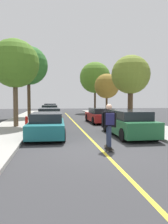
{
  "coord_description": "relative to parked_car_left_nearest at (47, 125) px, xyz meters",
  "views": [
    {
      "loc": [
        -1.87,
        -7.95,
        1.95
      ],
      "look_at": [
        0.09,
        4.96,
        1.2
      ],
      "focal_mm": 33.26,
      "sensor_mm": 36.0,
      "label": 1
    }
  ],
  "objects": [
    {
      "name": "street_tree_left_near",
      "position": [
        -2.21,
        11.9,
        4.96
      ],
      "size": [
        4.09,
        4.09,
        7.53
      ],
      "color": "#4C3823",
      "rests_on": "sidewalk_left"
    },
    {
      "name": "parked_car_right_nearest",
      "position": [
        4.35,
        -0.27,
        0.05
      ],
      "size": [
        1.83,
        4.56,
        1.39
      ],
      "color": "#1E5B33",
      "rests_on": "ground"
    },
    {
      "name": "fire_hydrant",
      "position": [
        -1.5,
        3.73,
        -0.15
      ],
      "size": [
        0.2,
        0.2,
        0.7
      ],
      "color": "#B2140F",
      "rests_on": "sidewalk_left"
    },
    {
      "name": "parked_car_left_farthest",
      "position": [
        -0.0,
        17.89,
        0.07
      ],
      "size": [
        1.97,
        4.65,
        1.47
      ],
      "color": "white",
      "rests_on": "ground"
    },
    {
      "name": "center_line",
      "position": [
        2.18,
        0.94,
        -0.63
      ],
      "size": [
        0.12,
        39.2,
        0.01
      ],
      "primitive_type": "cube",
      "color": "gold",
      "rests_on": "ground"
    },
    {
      "name": "street_tree_right_nearest",
      "position": [
        6.56,
        5.12,
        3.33
      ],
      "size": [
        3.1,
        3.1,
        5.41
      ],
      "color": "#4C3823",
      "rests_on": "sidewalk_right"
    },
    {
      "name": "parked_car_left_near",
      "position": [
        -0.0,
        6.08,
        0.0
      ],
      "size": [
        2.08,
        4.61,
        1.29
      ],
      "color": "#BCAD89",
      "rests_on": "ground"
    },
    {
      "name": "skateboarder",
      "position": [
        2.46,
        -3.28,
        0.43
      ],
      "size": [
        0.58,
        0.71,
        1.69
      ],
      "color": "black",
      "rests_on": "skateboard"
    },
    {
      "name": "parked_car_right_near",
      "position": [
        4.35,
        6.34,
        -0.01
      ],
      "size": [
        2.07,
        4.15,
        1.26
      ],
      "color": "maroon",
      "rests_on": "ground"
    },
    {
      "name": "street_tree_right_near",
      "position": [
        6.56,
        12.6,
        2.93
      ],
      "size": [
        2.88,
        2.88,
        4.88
      ],
      "color": "#4C3823",
      "rests_on": "sidewalk_right"
    },
    {
      "name": "parked_car_left_nearest",
      "position": [
        0.0,
        0.0,
        0.0
      ],
      "size": [
        1.97,
        4.2,
        1.28
      ],
      "color": "#196066",
      "rests_on": "ground"
    },
    {
      "name": "parked_car_left_far",
      "position": [
        -0.0,
        11.52,
        0.06
      ],
      "size": [
        1.91,
        4.24,
        1.41
      ],
      "color": "#1E5B33",
      "rests_on": "ground"
    },
    {
      "name": "street_tree_right_far",
      "position": [
        6.56,
        19.38,
        4.65
      ],
      "size": [
        4.56,
        4.56,
        7.43
      ],
      "color": "#3D2D1E",
      "rests_on": "sidewalk_right"
    },
    {
      "name": "skateboard",
      "position": [
        2.46,
        -3.25,
        -0.55
      ],
      "size": [
        0.27,
        0.85,
        0.1
      ],
      "color": "black",
      "rests_on": "ground"
    },
    {
      "name": "ground",
      "position": [
        2.18,
        -3.06,
        -0.63
      ],
      "size": [
        80.0,
        80.0,
        0.0
      ],
      "primitive_type": "plane",
      "color": "#353538"
    },
    {
      "name": "street_tree_left_nearest",
      "position": [
        -2.21,
        3.77,
        3.77
      ],
      "size": [
        3.28,
        3.28,
        5.93
      ],
      "color": "brown",
      "rests_on": "sidewalk_left"
    }
  ]
}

